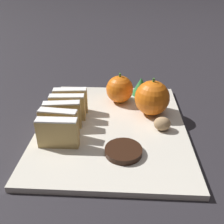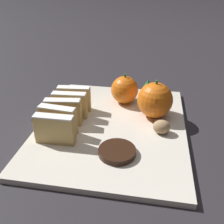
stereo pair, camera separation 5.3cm
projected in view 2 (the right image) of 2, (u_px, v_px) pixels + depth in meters
The scene contains 12 objects.
ground_plane at pixel (112, 128), 0.55m from camera, with size 6.00×6.00×0.00m, color #28262B.
serving_platter at pixel (112, 126), 0.55m from camera, with size 0.31×0.38×0.01m.
stollen_slice_front at pixel (55, 129), 0.47m from camera, with size 0.08×0.02×0.06m.
stollen_slice_second at pixel (58, 120), 0.50m from camera, with size 0.08×0.03×0.06m.
stollen_slice_third at pixel (63, 112), 0.53m from camera, with size 0.08×0.03×0.06m.
stollen_slice_fourth at pixel (70, 105), 0.56m from camera, with size 0.08×0.02×0.06m.
stollen_slice_fifth at pixel (74, 99), 0.59m from camera, with size 0.08×0.03×0.06m.
orange_near at pixel (155, 100), 0.56m from camera, with size 0.08×0.08×0.09m.
orange_far at pixel (125, 90), 0.62m from camera, with size 0.07×0.07×0.08m.
walnut at pixel (162, 127), 0.51m from camera, with size 0.04×0.03×0.03m.
chocolate_cookie at pixel (117, 152), 0.45m from camera, with size 0.07×0.07×0.01m.
evergreen_sprig at pixel (148, 88), 0.66m from camera, with size 0.05×0.05×0.05m.
Camera 2 is at (0.08, -0.45, 0.31)m, focal length 40.00 mm.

